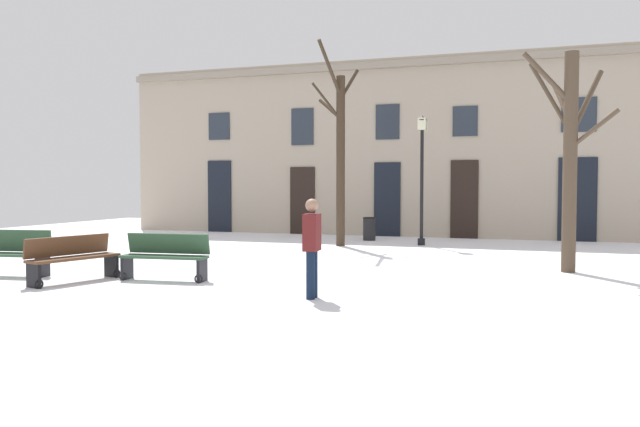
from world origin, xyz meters
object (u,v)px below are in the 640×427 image
streetlamp (422,166)px  bench_back_to_back_right (165,256)px  person_by_shop_door (312,244)px  litter_bin (369,229)px  bench_back_to_back_left (12,253)px  tree_near_facade (340,150)px  tree_right_of_center (570,152)px  bench_near_center_tree (73,258)px

streetlamp → bench_back_to_back_right: bearing=-112.2°
streetlamp → person_by_shop_door: size_ratio=2.42×
litter_bin → bench_back_to_back_left: 11.14m
tree_near_facade → tree_right_of_center: (6.13, -3.80, -0.33)m
bench_near_center_tree → bench_back_to_back_left: size_ratio=1.11×
tree_right_of_center → person_by_shop_door: tree_right_of_center is taller
litter_bin → bench_near_center_tree: bearing=-106.7°
tree_right_of_center → streetlamp: 6.16m
tree_right_of_center → litter_bin: size_ratio=6.09×
bench_near_center_tree → person_by_shop_door: person_by_shop_door is taller
streetlamp → bench_back_to_back_right: (-3.47, -8.47, -1.90)m
streetlamp → bench_near_center_tree: size_ratio=2.13×
bench_back_to_back_left → person_by_shop_door: size_ratio=1.02×
bench_back_to_back_left → person_by_shop_door: bearing=-12.7°
streetlamp → tree_right_of_center: bearing=-51.0°
tree_near_facade → bench_back_to_back_right: size_ratio=3.40×
bench_back_to_back_left → tree_near_facade: bearing=52.1°
bench_near_center_tree → bench_back_to_back_left: 1.73m
person_by_shop_door → bench_back_to_back_right: bearing=69.3°
bench_near_center_tree → tree_near_facade: bearing=-1.9°
tree_near_facade → tree_right_of_center: tree_near_facade is taller
tree_near_facade → tree_right_of_center: 7.22m
tree_near_facade → litter_bin: (0.38, 2.07, -2.45)m
bench_back_to_back_left → person_by_shop_door: person_by_shop_door is taller
streetlamp → litter_bin: bearing=150.1°
tree_right_of_center → bench_back_to_back_left: bearing=-158.5°
tree_near_facade → streetlamp: (2.26, 0.99, -0.46)m
tree_near_facade → bench_back_to_back_left: 9.42m
tree_near_facade → litter_bin: size_ratio=7.82×
tree_right_of_center → person_by_shop_door: (-4.04, -4.61, -1.62)m
tree_right_of_center → bench_back_to_back_right: (-7.34, -3.68, -2.03)m
bench_near_center_tree → person_by_shop_door: (4.81, -0.18, 0.42)m
tree_right_of_center → bench_near_center_tree: 10.11m
streetlamp → bench_back_to_back_right: 9.35m
bench_near_center_tree → person_by_shop_door: bearing=-75.8°
bench_back_to_back_right → tree_right_of_center: bearing=21.3°
litter_bin → person_by_shop_door: size_ratio=0.47×
streetlamp → bench_near_center_tree: 10.66m
tree_right_of_center → bench_back_to_back_right: tree_right_of_center is taller
bench_back_to_back_left → bench_back_to_back_right: bearing=-0.3°
tree_right_of_center → bench_back_to_back_right: 8.46m
streetlamp → bench_back_to_back_left: (-6.69, -8.96, -1.91)m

